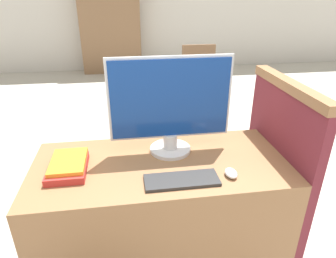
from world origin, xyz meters
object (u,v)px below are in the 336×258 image
object	(u,v)px
keyboard	(182,180)
far_chair	(200,78)
monitor	(170,105)
book_stack	(68,166)
mouse	(231,173)

from	to	relation	value
keyboard	far_chair	distance (m)	2.69
monitor	book_stack	bearing A→B (deg)	-166.56
monitor	mouse	distance (m)	0.47
far_chair	mouse	bearing A→B (deg)	-92.89
book_stack	monitor	bearing A→B (deg)	13.44
monitor	book_stack	world-z (taller)	monitor
book_stack	keyboard	bearing A→B (deg)	-17.91
mouse	book_stack	size ratio (longest dim) A/B	0.32
monitor	mouse	size ratio (longest dim) A/B	7.55
keyboard	mouse	bearing A→B (deg)	2.21
keyboard	book_stack	xyz separation A→B (m)	(-0.54, 0.18, 0.02)
monitor	far_chair	world-z (taller)	monitor
keyboard	book_stack	bearing A→B (deg)	162.09
book_stack	mouse	bearing A→B (deg)	-11.89
far_chair	book_stack	bearing A→B (deg)	-110.15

